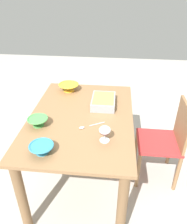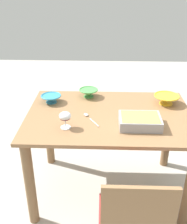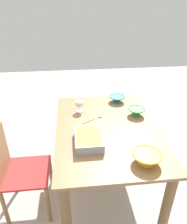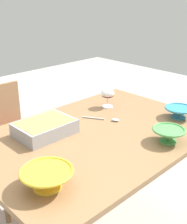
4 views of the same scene
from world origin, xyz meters
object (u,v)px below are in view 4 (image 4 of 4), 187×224
(chair, at_px, (6,140))
(small_bowl, at_px, (47,178))
(casserole_dish, at_px, (45,127))
(serving_bowl, at_px, (168,134))
(serving_spoon, at_px, (108,119))
(wine_glass, at_px, (108,94))
(mixing_bowl, at_px, (179,112))
(dining_table, at_px, (97,157))

(chair, height_order, small_bowl, chair)
(casserole_dish, relative_size, serving_bowl, 1.78)
(chair, height_order, serving_spoon, chair)
(casserole_dish, xyz_separation_m, serving_bowl, (0.40, -0.50, -0.00))
(wine_glass, xyz_separation_m, serving_bowl, (-0.14, -0.55, -0.04))
(wine_glass, xyz_separation_m, casserole_dish, (-0.53, -0.05, -0.04))
(mixing_bowl, height_order, small_bowl, small_bowl)
(serving_bowl, height_order, serving_spoon, serving_bowl)
(chair, distance_m, wine_glass, 0.83)
(mixing_bowl, distance_m, serving_spoon, 0.43)
(small_bowl, bearing_deg, mixing_bowl, 0.49)
(casserole_dish, height_order, small_bowl, small_bowl)
(dining_table, distance_m, casserole_dish, 0.34)
(chair, relative_size, serving_bowl, 5.12)
(dining_table, bearing_deg, serving_spoon, 23.63)
(dining_table, distance_m, chair, 0.83)
(mixing_bowl, relative_size, small_bowl, 0.82)
(small_bowl, bearing_deg, dining_table, 23.17)
(mixing_bowl, xyz_separation_m, serving_spoon, (-0.33, 0.27, -0.03))
(dining_table, distance_m, serving_bowl, 0.42)
(serving_spoon, bearing_deg, wine_glass, 44.56)
(small_bowl, relative_size, serving_bowl, 1.26)
(wine_glass, bearing_deg, dining_table, -144.75)
(chair, xyz_separation_m, serving_bowl, (0.32, -1.13, 0.34))
(serving_bowl, bearing_deg, serving_spoon, 93.00)
(dining_table, relative_size, mixing_bowl, 7.53)
(chair, bearing_deg, mixing_bowl, -57.91)
(wine_glass, bearing_deg, small_bowl, -151.67)
(dining_table, height_order, serving_bowl, serving_bowl)
(wine_glass, bearing_deg, serving_spoon, -135.44)
(mixing_bowl, bearing_deg, chair, 122.09)
(mixing_bowl, distance_m, small_bowl, 0.97)
(casserole_dish, bearing_deg, mixing_bowl, -27.94)
(serving_bowl, relative_size, serving_spoon, 0.82)
(chair, xyz_separation_m, casserole_dish, (-0.08, -0.63, 0.34))
(wine_glass, distance_m, small_bowl, 0.90)
(dining_table, bearing_deg, serving_bowl, -60.65)
(casserole_dish, distance_m, serving_bowl, 0.64)
(dining_table, height_order, mixing_bowl, mixing_bowl)
(wine_glass, distance_m, casserole_dish, 0.53)
(chair, distance_m, small_bowl, 1.12)
(dining_table, bearing_deg, chair, 99.47)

